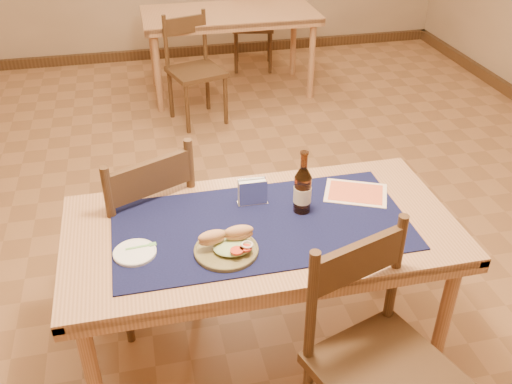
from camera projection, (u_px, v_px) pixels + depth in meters
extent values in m
cube|color=#926540|center=(230.00, 251.00, 3.40)|extent=(6.00, 7.00, 0.02)
cylinder|color=#AE7C52|center=(95.00, 383.00, 2.15)|extent=(0.06, 0.06, 0.71)
cylinder|color=#AE7C52|center=(443.00, 322.00, 2.42)|extent=(0.06, 0.06, 0.71)
cylinder|color=#AE7C52|center=(96.00, 274.00, 2.67)|extent=(0.06, 0.06, 0.71)
cylinder|color=#AE7C52|center=(382.00, 234.00, 2.94)|extent=(0.06, 0.06, 0.71)
cube|color=#AE7C52|center=(261.00, 229.00, 2.34)|extent=(1.60, 0.80, 0.04)
cube|color=#10133B|center=(261.00, 225.00, 2.33)|extent=(1.20, 0.60, 0.01)
cube|color=#432B18|center=(172.00, 53.00, 6.22)|extent=(6.00, 0.06, 0.10)
cylinder|color=#AE7C52|center=(158.00, 72.00, 4.87)|extent=(0.06, 0.06, 0.71)
cylinder|color=#AE7C52|center=(312.00, 60.00, 5.12)|extent=(0.06, 0.06, 0.71)
cylinder|color=#AE7C52|center=(153.00, 50.00, 5.37)|extent=(0.06, 0.06, 0.71)
cylinder|color=#AE7C52|center=(293.00, 40.00, 5.62)|extent=(0.06, 0.06, 0.71)
cube|color=#AE7C52|center=(229.00, 14.00, 5.05)|extent=(1.54, 0.77, 0.04)
cylinder|color=#432B18|center=(158.00, 233.00, 3.13)|extent=(0.04, 0.04, 0.49)
cylinder|color=#432B18|center=(91.00, 261.00, 2.93)|extent=(0.04, 0.04, 0.49)
cylinder|color=#432B18|center=(196.00, 270.00, 2.87)|extent=(0.04, 0.04, 0.49)
cylinder|color=#432B18|center=(126.00, 303.00, 2.67)|extent=(0.04, 0.04, 0.49)
cube|color=#432B18|center=(138.00, 227.00, 2.77)|extent=(0.60, 0.60, 0.04)
cube|color=#432B18|center=(150.00, 178.00, 2.43)|extent=(0.37, 0.19, 0.15)
cylinder|color=#432B18|center=(191.00, 188.00, 2.60)|extent=(0.04, 0.04, 0.50)
cylinder|color=#432B18|center=(112.00, 219.00, 2.40)|extent=(0.04, 0.04, 0.50)
cylinder|color=#432B18|center=(381.00, 361.00, 2.38)|extent=(0.04, 0.04, 0.48)
cube|color=#432B18|center=(385.00, 374.00, 2.03)|extent=(0.57, 0.57, 0.04)
cube|color=#432B18|center=(358.00, 261.00, 1.97)|extent=(0.38, 0.15, 0.15)
cylinder|color=#432B18|center=(311.00, 308.00, 1.96)|extent=(0.04, 0.04, 0.49)
cylinder|color=#432B18|center=(395.00, 270.00, 2.13)|extent=(0.04, 0.04, 0.49)
cylinder|color=#432B18|center=(187.00, 108.00, 4.58)|extent=(0.03, 0.03, 0.43)
cylinder|color=#432B18|center=(226.00, 100.00, 4.73)|extent=(0.03, 0.03, 0.43)
cylinder|color=#432B18|center=(171.00, 94.00, 4.84)|extent=(0.03, 0.03, 0.43)
cylinder|color=#432B18|center=(207.00, 86.00, 4.98)|extent=(0.03, 0.03, 0.43)
cube|color=#432B18|center=(196.00, 72.00, 4.67)|extent=(0.50, 0.50, 0.04)
cube|color=#432B18|center=(185.00, 25.00, 4.62)|extent=(0.34, 0.13, 0.13)
cylinder|color=#432B18|center=(166.00, 43.00, 4.61)|extent=(0.03, 0.03, 0.44)
cylinder|color=#432B18|center=(205.00, 36.00, 4.75)|extent=(0.03, 0.03, 0.44)
cylinder|color=#432B18|center=(269.00, 41.00, 6.01)|extent=(0.03, 0.03, 0.43)
cylinder|color=#432B18|center=(236.00, 41.00, 6.01)|extent=(0.03, 0.03, 0.43)
cylinder|color=#432B18|center=(270.00, 52.00, 5.72)|extent=(0.03, 0.03, 0.43)
cylinder|color=#432B18|center=(236.00, 52.00, 5.72)|extent=(0.03, 0.03, 0.43)
cube|color=#432B18|center=(253.00, 26.00, 5.75)|extent=(0.48, 0.48, 0.04)
cylinder|color=#432B18|center=(271.00, 8.00, 5.48)|extent=(0.03, 0.03, 0.44)
cylinder|color=#432B18|center=(235.00, 8.00, 5.47)|extent=(0.03, 0.03, 0.44)
cylinder|color=brown|center=(226.00, 250.00, 2.17)|extent=(0.25, 0.25, 0.01)
torus|color=brown|center=(226.00, 249.00, 2.17)|extent=(0.25, 0.25, 0.01)
ellipsoid|color=#A9BD81|center=(233.00, 247.00, 2.16)|extent=(0.15, 0.12, 0.03)
ellipsoid|color=tan|center=(212.00, 238.00, 2.15)|extent=(0.11, 0.06, 0.06)
ellipsoid|color=tan|center=(239.00, 233.00, 2.17)|extent=(0.11, 0.05, 0.06)
cylinder|color=red|center=(237.00, 251.00, 2.11)|extent=(0.05, 0.05, 0.01)
cylinder|color=red|center=(246.00, 248.00, 2.13)|extent=(0.05, 0.05, 0.01)
torus|color=silver|center=(247.00, 245.00, 2.13)|extent=(0.05, 0.05, 0.01)
cylinder|color=white|center=(135.00, 253.00, 2.16)|extent=(0.16, 0.16, 0.01)
torus|color=white|center=(135.00, 252.00, 2.16)|extent=(0.16, 0.16, 0.01)
cube|color=#6EBA66|center=(137.00, 247.00, 2.18)|extent=(0.09, 0.02, 0.00)
cube|color=#6EBA66|center=(153.00, 244.00, 2.20)|extent=(0.03, 0.02, 0.00)
cylinder|color=#4F280E|center=(302.00, 194.00, 2.37)|extent=(0.07, 0.07, 0.16)
cone|color=#4F280E|center=(303.00, 173.00, 2.31)|extent=(0.07, 0.07, 0.04)
cylinder|color=#4F280E|center=(304.00, 161.00, 2.28)|extent=(0.03, 0.03, 0.07)
cylinder|color=#4F280E|center=(304.00, 153.00, 2.26)|extent=(0.03, 0.03, 0.01)
cylinder|color=beige|center=(302.00, 194.00, 2.37)|extent=(0.07, 0.07, 0.07)
cube|color=silver|center=(253.00, 202.00, 2.46)|extent=(0.13, 0.05, 0.00)
cube|color=silver|center=(253.00, 194.00, 2.41)|extent=(0.12, 0.01, 0.11)
cube|color=silver|center=(252.00, 189.00, 2.45)|extent=(0.12, 0.01, 0.11)
cube|color=white|center=(252.00, 192.00, 2.43)|extent=(0.12, 0.03, 0.10)
cube|color=#419AD2|center=(253.00, 192.00, 2.41)|extent=(0.08, 0.00, 0.04)
cube|color=#FBDDBE|center=(356.00, 193.00, 2.52)|extent=(0.33, 0.29, 0.00)
cube|color=#DF6039|center=(356.00, 192.00, 2.52)|extent=(0.28, 0.24, 0.00)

